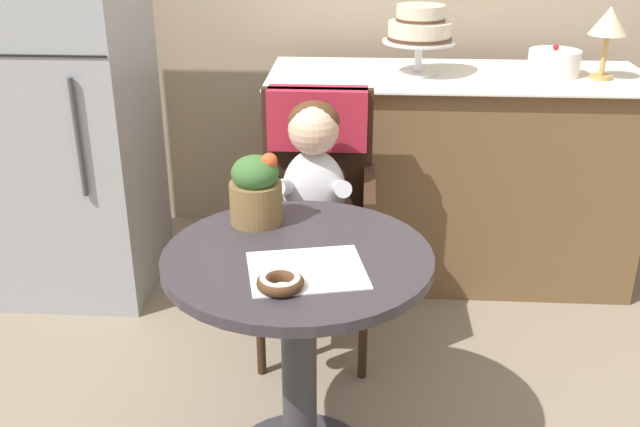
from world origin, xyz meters
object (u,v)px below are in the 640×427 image
(flower_vase, at_px, (256,188))
(table_lamp, at_px, (609,24))
(cafe_table, at_px, (299,322))
(wicker_chair, at_px, (316,180))
(refrigerator, at_px, (61,93))
(tiered_cake_stand, at_px, (420,29))
(seated_child, at_px, (313,187))
(donut_front, at_px, (280,282))
(round_layer_cake, at_px, (554,63))

(flower_vase, distance_m, table_lamp, 1.67)
(cafe_table, bearing_deg, wicker_chair, 89.89)
(wicker_chair, distance_m, flower_vase, 0.59)
(cafe_table, relative_size, refrigerator, 0.42)
(tiered_cake_stand, distance_m, table_lamp, 0.73)
(flower_vase, height_order, tiered_cake_stand, tiered_cake_stand)
(flower_vase, bearing_deg, seated_child, 70.64)
(table_lamp, bearing_deg, donut_front, -127.99)
(round_layer_cake, bearing_deg, flower_vase, -133.48)
(cafe_table, bearing_deg, table_lamp, 48.68)
(seated_child, xyz_separation_m, flower_vase, (-0.14, -0.39, 0.15))
(tiered_cake_stand, bearing_deg, round_layer_cake, 2.20)
(donut_front, bearing_deg, wicker_chair, 88.41)
(seated_child, height_order, refrigerator, refrigerator)
(seated_child, relative_size, round_layer_cake, 3.48)
(tiered_cake_stand, bearing_deg, flower_vase, -115.03)
(tiered_cake_stand, distance_m, refrigerator, 1.46)
(seated_child, bearing_deg, donut_front, -91.91)
(cafe_table, height_order, donut_front, donut_front)
(seated_child, height_order, flower_vase, seated_child)
(cafe_table, distance_m, round_layer_cake, 1.68)
(cafe_table, height_order, wicker_chair, wicker_chair)
(wicker_chair, xyz_separation_m, donut_front, (-0.03, -0.93, 0.10))
(table_lamp, bearing_deg, refrigerator, -175.63)
(round_layer_cake, bearing_deg, refrigerator, -173.63)
(round_layer_cake, bearing_deg, table_lamp, -17.51)
(tiered_cake_stand, distance_m, round_layer_cake, 0.57)
(cafe_table, distance_m, tiered_cake_stand, 1.47)
(cafe_table, distance_m, seated_child, 0.61)
(donut_front, distance_m, tiered_cake_stand, 1.58)
(seated_child, relative_size, refrigerator, 0.43)
(flower_vase, xyz_separation_m, refrigerator, (-0.91, 0.91, 0.03))
(seated_child, bearing_deg, table_lamp, 31.58)
(tiered_cake_stand, height_order, refrigerator, refrigerator)
(wicker_chair, relative_size, flower_vase, 4.51)
(flower_vase, height_order, refrigerator, refrigerator)
(round_layer_cake, bearing_deg, cafe_table, -125.26)
(flower_vase, distance_m, refrigerator, 1.29)
(wicker_chair, height_order, refrigerator, refrigerator)
(flower_vase, distance_m, tiered_cake_stand, 1.25)
(donut_front, bearing_deg, flower_vase, 106.09)
(donut_front, xyz_separation_m, table_lamp, (1.14, 1.46, 0.38))
(cafe_table, relative_size, seated_child, 0.99)
(refrigerator, bearing_deg, tiered_cake_stand, 7.96)
(seated_child, relative_size, tiered_cake_stand, 2.42)
(tiered_cake_stand, relative_size, refrigerator, 0.18)
(donut_front, relative_size, round_layer_cake, 0.55)
(cafe_table, xyz_separation_m, wicker_chair, (0.00, 0.74, 0.13))
(cafe_table, bearing_deg, seated_child, 89.86)
(flower_vase, relative_size, table_lamp, 0.74)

